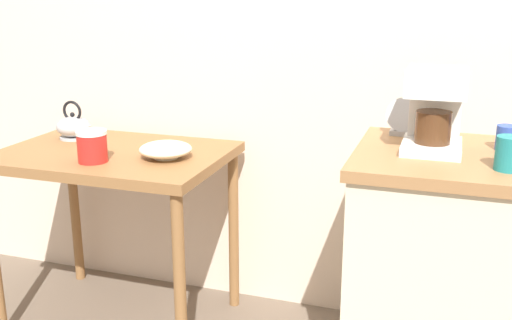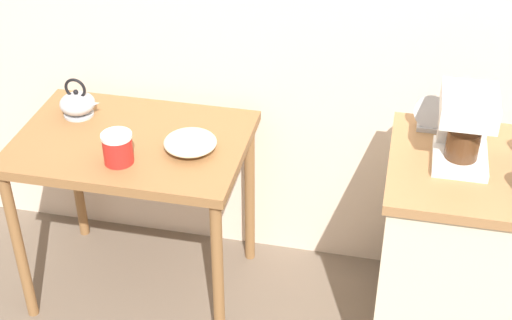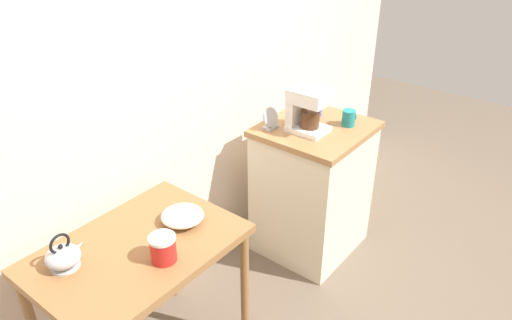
# 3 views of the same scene
# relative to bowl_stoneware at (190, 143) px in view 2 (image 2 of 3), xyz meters

# --- Properties ---
(wooden_table) EXTENTS (0.89, 0.62, 0.76)m
(wooden_table) POSITION_rel_bowl_stoneware_xyz_m (-0.25, 0.03, -0.13)
(wooden_table) COLOR olive
(wooden_table) RESTS_ON ground_plane
(kitchen_counter) EXTENTS (0.64, 0.60, 0.88)m
(kitchen_counter) POSITION_rel_bowl_stoneware_xyz_m (1.05, -0.06, -0.35)
(kitchen_counter) COLOR beige
(kitchen_counter) RESTS_ON ground_plane
(bowl_stoneware) EXTENTS (0.20, 0.20, 0.06)m
(bowl_stoneware) POSITION_rel_bowl_stoneware_xyz_m (0.00, 0.00, 0.00)
(bowl_stoneware) COLOR beige
(bowl_stoneware) RESTS_ON wooden_table
(teakettle) EXTENTS (0.17, 0.14, 0.17)m
(teakettle) POSITION_rel_bowl_stoneware_xyz_m (-0.51, 0.16, 0.02)
(teakettle) COLOR #B2B5BA
(teakettle) RESTS_ON wooden_table
(canister_enamel) EXTENTS (0.11, 0.11, 0.12)m
(canister_enamel) POSITION_rel_bowl_stoneware_xyz_m (-0.23, -0.13, 0.03)
(canister_enamel) COLOR red
(canister_enamel) RESTS_ON wooden_table
(coffee_maker) EXTENTS (0.18, 0.22, 0.26)m
(coffee_maker) POSITION_rel_bowl_stoneware_xyz_m (0.97, -0.04, 0.23)
(coffee_maker) COLOR white
(coffee_maker) RESTS_ON kitchen_counter
(table_clock) EXTENTS (0.12, 0.06, 0.13)m
(table_clock) POSITION_rel_bowl_stoneware_xyz_m (0.86, 0.14, 0.15)
(table_clock) COLOR #B2B5BA
(table_clock) RESTS_ON kitchen_counter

